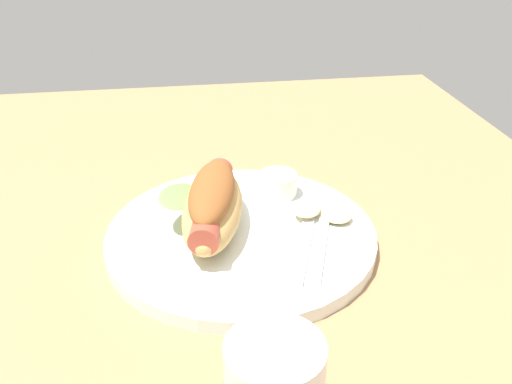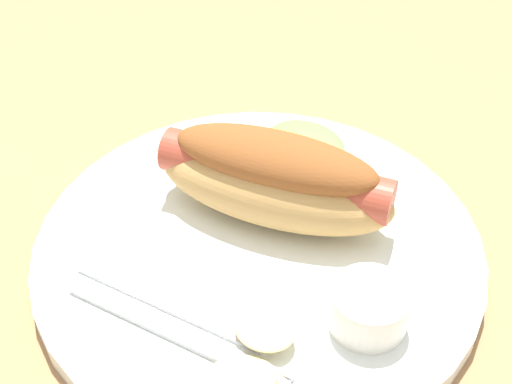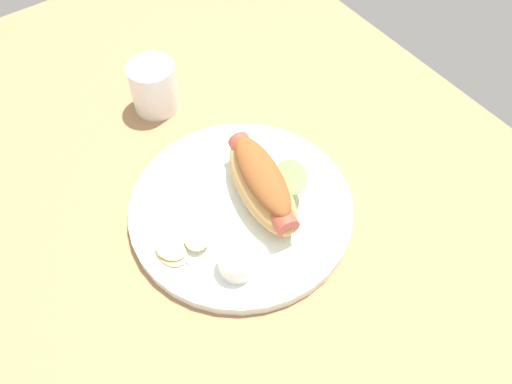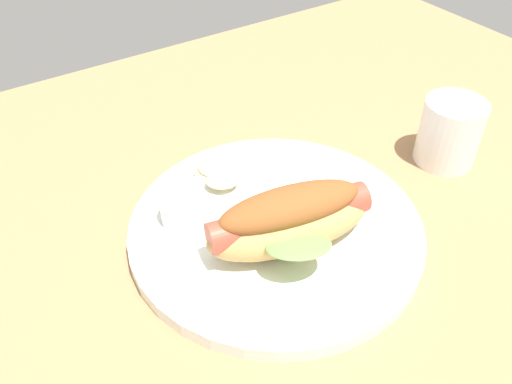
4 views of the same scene
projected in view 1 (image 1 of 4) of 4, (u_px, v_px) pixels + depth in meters
The scene contains 7 objects.
ground_plane at pixel (259, 259), 62.38cm from camera, with size 120.00×90.00×1.80cm, color #9E754C.
plate at pixel (241, 236), 63.32cm from camera, with size 30.48×30.48×1.60cm, color white.
hot_dog at pixel (212, 204), 61.46cm from camera, with size 17.69×11.69×6.56cm.
sauce_ramekin at pixel (278, 184), 69.57cm from camera, with size 4.80×4.80×2.82cm, color white.
fork at pixel (321, 242), 60.48cm from camera, with size 14.83×6.21×0.40cm.
knife at pixel (303, 247), 59.70cm from camera, with size 13.50×1.40×0.36cm, color silver.
chips_pile at pixel (327, 213), 65.07cm from camera, with size 5.81×7.80×1.35cm.
Camera 1 is at (50.28, -8.02, 35.91)cm, focal length 39.00 mm.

